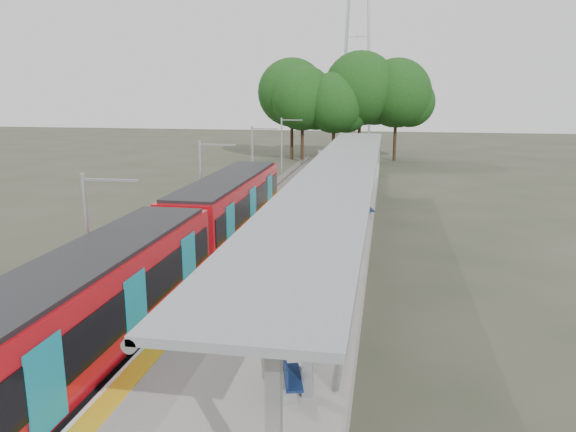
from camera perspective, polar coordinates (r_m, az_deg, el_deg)
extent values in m
cube|color=#59544C|center=(32.10, -5.04, -1.68)|extent=(3.00, 70.00, 0.24)
cube|color=gray|center=(31.17, 2.96, -1.37)|extent=(6.00, 50.00, 1.00)
cube|color=gold|center=(31.45, -1.64, -0.27)|extent=(0.60, 50.00, 0.02)
cube|color=#9EA0A5|center=(55.45, 6.18, 6.01)|extent=(6.00, 0.10, 1.20)
cube|color=black|center=(17.74, -18.95, -12.93)|extent=(2.50, 13.50, 0.70)
cube|color=#AB0C13|center=(17.13, -19.34, -8.09)|extent=(2.65, 13.50, 2.50)
cube|color=black|center=(17.11, -19.35, -7.94)|extent=(2.72, 12.96, 1.20)
cube|color=black|center=(16.72, -19.67, -3.92)|extent=(2.40, 12.82, 0.15)
cube|color=#0D7387|center=(16.58, -15.14, -9.06)|extent=(0.04, 1.30, 2.00)
cube|color=black|center=(30.07, -6.06, -1.66)|extent=(2.50, 13.50, 0.70)
cube|color=#AB0C13|center=(29.71, -6.13, 1.33)|extent=(2.65, 13.50, 2.50)
cube|color=black|center=(29.70, -6.13, 1.42)|extent=(2.72, 12.96, 1.20)
cube|color=black|center=(29.48, -6.19, 3.80)|extent=(2.40, 12.82, 0.15)
cube|color=#0D7387|center=(29.40, -3.58, 0.95)|extent=(0.04, 1.30, 2.00)
cylinder|color=black|center=(25.83, -8.92, -4.89)|extent=(2.20, 0.70, 0.70)
cube|color=black|center=(23.27, -10.90, -2.72)|extent=(2.30, 0.80, 2.40)
cube|color=#9EA0A5|center=(9.79, -1.43, -20.71)|extent=(0.25, 0.25, 3.50)
cube|color=#9EA0A5|center=(13.26, 2.04, -11.24)|extent=(0.25, 0.25, 3.50)
cube|color=#9EA0A5|center=(16.97, 3.93, -5.77)|extent=(0.25, 0.25, 3.50)
cube|color=#9EA0A5|center=(20.78, 5.11, -2.28)|extent=(0.25, 0.25, 3.50)
cube|color=#9EA0A5|center=(24.65, 5.92, 0.12)|extent=(0.25, 0.25, 3.50)
cube|color=#9EA0A5|center=(28.56, 6.51, 1.87)|extent=(0.25, 0.25, 3.50)
cube|color=#9EA0A5|center=(32.49, 6.95, 3.19)|extent=(0.25, 0.25, 3.50)
cube|color=#9EA0A5|center=(36.44, 7.31, 4.23)|extent=(0.25, 0.25, 3.50)
cube|color=#9EA0A5|center=(40.39, 7.59, 5.07)|extent=(0.25, 0.25, 3.50)
cube|color=#9EA0A5|center=(44.36, 7.82, 5.75)|extent=(0.25, 0.25, 3.50)
cube|color=gray|center=(26.32, 5.46, 4.99)|extent=(3.20, 38.00, 0.16)
cylinder|color=#9EA0A5|center=(26.49, 2.10, 4.92)|extent=(0.24, 38.00, 0.24)
cube|color=silver|center=(15.24, 5.74, -10.24)|extent=(0.05, 3.70, 2.20)
cube|color=silver|center=(18.98, 6.66, -5.53)|extent=(0.05, 3.70, 2.20)
cube|color=silver|center=(26.69, 7.70, -0.15)|extent=(0.05, 3.70, 2.20)
cube|color=silver|center=(30.60, 8.03, 1.51)|extent=(0.05, 3.70, 2.20)
cube|color=silver|center=(38.47, 8.47, 3.82)|extent=(0.05, 3.70, 2.20)
cube|color=silver|center=(42.43, 8.64, 4.66)|extent=(0.05, 3.70, 2.20)
cylinder|color=#382316|center=(65.72, 0.39, 7.99)|extent=(0.36, 0.36, 5.11)
sphere|color=#204F16|center=(65.49, 0.40, 12.45)|extent=(7.76, 7.76, 7.76)
cylinder|color=#382316|center=(63.74, 1.45, 7.66)|extent=(0.36, 0.36, 4.72)
sphere|color=#204F16|center=(63.49, 1.48, 11.91)|extent=(7.18, 7.18, 7.18)
cylinder|color=#382316|center=(63.19, 4.64, 7.42)|extent=(0.36, 0.36, 4.39)
sphere|color=#204F16|center=(62.93, 4.71, 11.40)|extent=(6.67, 6.67, 6.67)
cylinder|color=#382316|center=(64.81, 7.24, 7.95)|extent=(0.36, 0.36, 5.41)
sphere|color=#204F16|center=(64.58, 7.38, 12.74)|extent=(8.22, 8.22, 8.22)
cylinder|color=#382316|center=(65.57, 10.80, 7.74)|extent=(0.36, 0.36, 5.07)
sphere|color=#204F16|center=(65.33, 10.99, 12.17)|extent=(7.71, 7.71, 7.71)
cylinder|color=#9EA0A5|center=(20.43, -19.61, -3.41)|extent=(0.16, 0.16, 5.40)
cube|color=#9EA0A5|center=(19.43, -17.59, 3.50)|extent=(2.00, 0.08, 0.08)
cylinder|color=#9EA0A5|center=(31.13, -8.82, 2.62)|extent=(0.16, 0.16, 5.40)
cube|color=#9EA0A5|center=(30.48, -7.18, 7.20)|extent=(2.00, 0.08, 0.08)
cylinder|color=#9EA0A5|center=(42.53, -3.64, 5.48)|extent=(0.16, 0.16, 5.40)
cube|color=#9EA0A5|center=(42.06, -2.35, 8.83)|extent=(2.00, 0.08, 0.08)
cylinder|color=#9EA0A5|center=(54.19, -0.65, 7.10)|extent=(0.16, 0.16, 5.40)
cube|color=#9EA0A5|center=(53.82, 0.40, 9.73)|extent=(2.00, 0.08, 0.08)
cube|color=navy|center=(13.97, 0.47, -16.08)|extent=(0.72, 1.41, 0.05)
cube|color=navy|center=(13.87, -0.29, -15.04)|extent=(0.38, 1.32, 0.49)
cube|color=#9EA0A5|center=(13.61, 0.07, -17.92)|extent=(0.36, 0.14, 0.40)
cube|color=#9EA0A5|center=(14.53, 0.83, -15.78)|extent=(0.36, 0.14, 0.40)
cube|color=navy|center=(32.02, 8.04, 0.75)|extent=(0.91, 1.76, 0.07)
cube|color=navy|center=(31.96, 7.66, 1.36)|extent=(0.49, 1.65, 0.62)
cube|color=#9EA0A5|center=(31.42, 7.98, 0.04)|extent=(0.45, 0.18, 0.49)
cube|color=#9EA0A5|center=(32.74, 8.07, 0.56)|extent=(0.45, 0.18, 0.49)
cube|color=navy|center=(31.83, 6.93, 0.58)|extent=(0.88, 1.50, 0.06)
cube|color=navy|center=(31.78, 6.60, 1.09)|extent=(0.52, 1.38, 0.53)
cube|color=#9EA0A5|center=(31.32, 6.86, -0.04)|extent=(0.38, 0.18, 0.42)
cube|color=#9EA0A5|center=(32.44, 6.97, 0.41)|extent=(0.38, 0.18, 0.42)
cylinder|color=beige|center=(19.03, 4.65, -6.68)|extent=(0.43, 0.43, 1.62)
cube|color=red|center=(18.72, 4.70, -3.88)|extent=(0.38, 0.18, 0.27)
cylinder|color=beige|center=(39.01, 5.05, 3.27)|extent=(0.36, 0.36, 1.37)
cube|color=red|center=(38.88, 5.08, 4.46)|extent=(0.32, 0.07, 0.23)
cylinder|color=#9EA0A5|center=(21.82, 6.00, -5.03)|extent=(0.60, 0.60, 0.96)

